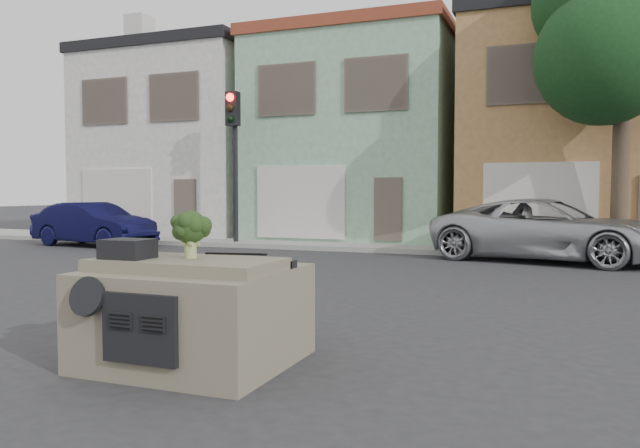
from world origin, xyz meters
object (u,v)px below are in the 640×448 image
Objects in this scene: silver_pickup at (548,261)px; broccoli at (190,234)px; traffic_signal at (234,169)px; navy_sedan at (94,246)px.

silver_pickup is 11.56× the size of broccoli.
silver_pickup is 10.12m from traffic_signal.
navy_sedan is 8.71× the size of broccoli.
traffic_signal is 10.10× the size of broccoli.
broccoli is at bearing -62.67° from traffic_signal.
broccoli is at bearing -128.65° from navy_sedan.
traffic_signal reaches higher than silver_pickup.
silver_pickup reaches higher than navy_sedan.
navy_sedan is 0.75× the size of silver_pickup.
traffic_signal is at bearing 97.63° from silver_pickup.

